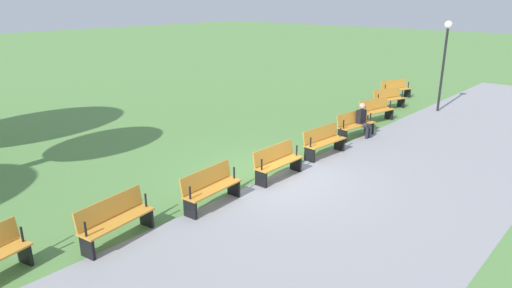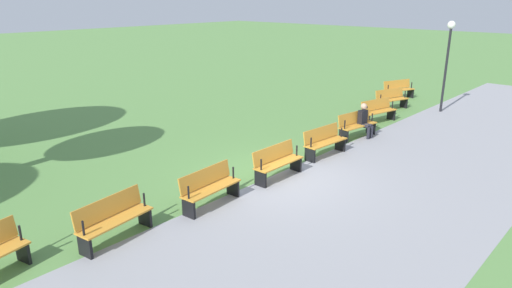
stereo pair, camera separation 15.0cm
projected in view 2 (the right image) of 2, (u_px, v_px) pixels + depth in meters
The scene contains 12 objects.
ground_plane at pixel (279, 178), 12.36m from camera, with size 120.00×120.00×0.00m, color #5B8C47.
path_paving at pixel (364, 206), 10.69m from camera, with size 38.20×5.70×0.01m, color #939399.
bench_0 at pixel (398, 89), 21.82m from camera, with size 1.69×1.01×0.89m.
bench_1 at pixel (391, 99), 19.75m from camera, with size 1.69×0.91×0.89m.
bench_2 at pixel (378, 111), 17.74m from camera, with size 1.69×0.81×0.89m.
bench_3 at pixel (357, 124), 15.82m from camera, with size 1.68×0.70×0.89m.
bench_4 at pixel (324, 141), 13.99m from camera, with size 1.65×0.59×0.89m.
bench_5 at pixel (277, 162), 12.25m from camera, with size 1.63×0.47×0.89m.
bench_6 at pixel (210, 187), 10.63m from camera, with size 1.65×0.59×0.89m.
bench_7 at pixel (114, 218), 9.12m from camera, with size 1.68×0.70×0.89m.
person_seated at pixel (365, 119), 15.82m from camera, with size 0.38×0.55×1.20m.
lamp_post at pixel (448, 49), 18.72m from camera, with size 0.32×0.32×3.79m.
Camera 2 is at (8.91, 7.23, 4.72)m, focal length 31.80 mm.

